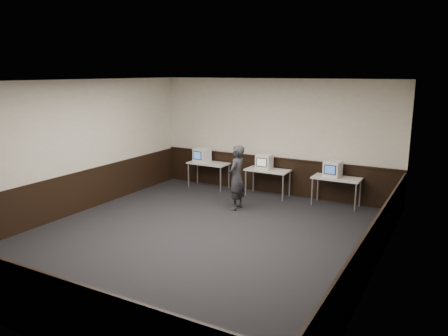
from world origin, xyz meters
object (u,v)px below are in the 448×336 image
object	(u,v)px
desk_left	(208,165)
emac_center	(264,162)
desk_right	(337,180)
emac_left	(202,155)
desk_center	(268,172)
person	(236,178)
emac_right	(333,169)

from	to	relation	value
desk_left	emac_center	xyz separation A→B (m)	(1.78, 0.03, 0.27)
desk_right	emac_left	size ratio (longest dim) A/B	2.49
desk_left	emac_left	xyz separation A→B (m)	(-0.24, 0.02, 0.27)
desk_center	person	size ratio (longest dim) A/B	0.74
emac_right	person	bearing A→B (deg)	-139.72
desk_left	desk_center	distance (m)	1.90
desk_left	person	size ratio (longest dim) A/B	0.74
emac_left	person	xyz separation A→B (m)	(1.93, -1.49, -0.14)
emac_left	desk_center	bearing A→B (deg)	7.45
emac_left	emac_center	xyz separation A→B (m)	(2.02, 0.01, -0.00)
desk_left	emac_right	distance (m)	3.69
emac_center	emac_left	bearing A→B (deg)	177.28
desk_right	emac_left	bearing A→B (deg)	179.68
emac_center	emac_right	distance (m)	1.90
emac_center	person	distance (m)	1.50
desk_center	emac_right	size ratio (longest dim) A/B	2.63
desk_left	emac_right	bearing A→B (deg)	0.33
desk_right	emac_center	xyz separation A→B (m)	(-2.02, 0.03, 0.27)
emac_left	desk_left	bearing A→B (deg)	2.58
desk_right	emac_left	distance (m)	4.05
desk_right	emac_center	world-z (taller)	emac_center
desk_center	desk_right	xyz separation A→B (m)	(1.90, 0.00, 0.00)
emac_right	person	world-z (taller)	person
emac_right	desk_left	bearing A→B (deg)	-176.12
emac_left	emac_center	world-z (taller)	emac_left
desk_center	desk_right	bearing A→B (deg)	0.00
emac_center	emac_right	bearing A→B (deg)	-3.20
emac_center	emac_right	world-z (taller)	emac_right
desk_right	emac_left	xyz separation A→B (m)	(-4.04, 0.02, 0.27)
desk_right	emac_center	size ratio (longest dim) A/B	2.67
emac_left	person	bearing A→B (deg)	-29.54
emac_center	person	world-z (taller)	person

